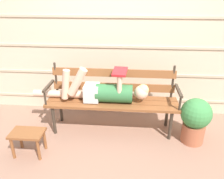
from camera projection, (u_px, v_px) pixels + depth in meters
The scene contains 6 objects.
ground_plane at pixel (112, 132), 3.17m from camera, with size 12.00×12.00×0.00m, color #936B56.
house_siding at pixel (116, 32), 3.25m from camera, with size 4.64×0.08×2.60m.
park_bench at pixel (112, 96), 3.07m from camera, with size 1.81×0.44×0.93m.
reclining_person at pixel (104, 91), 2.98m from camera, with size 1.62×0.27×0.51m.
footstool at pixel (28, 137), 2.65m from camera, with size 0.40×0.25×0.31m.
potted_plant at pixel (195, 119), 2.83m from camera, with size 0.39×0.39×0.62m.
Camera 1 is at (0.23, -2.62, 1.87)m, focal length 35.20 mm.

